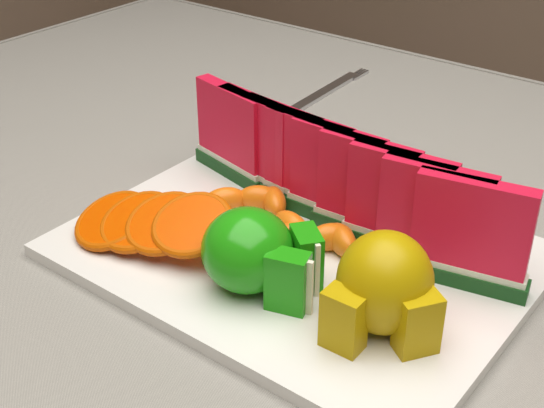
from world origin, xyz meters
The scene contains 10 objects.
table centered at (0.00, 0.00, 0.65)m, with size 1.40×0.90×0.75m.
tablecloth centered at (0.00, 0.00, 0.72)m, with size 1.53×1.03×0.20m.
platter centered at (-0.02, -0.05, 0.76)m, with size 0.40×0.30×0.01m.
apple_cluster centered at (-0.02, -0.12, 0.80)m, with size 0.11×0.09×0.07m.
pear_cluster centered at (0.09, -0.10, 0.81)m, with size 0.10×0.10×0.08m.
fork centered at (-0.23, 0.30, 0.76)m, with size 0.02×0.20×0.00m.
watermelon_row centered at (-0.02, 0.01, 0.82)m, with size 0.39×0.07×0.10m.
orange_fan_front centered at (-0.13, -0.12, 0.79)m, with size 0.16×0.11×0.05m.
orange_fan_back centered at (-0.05, 0.09, 0.79)m, with size 0.24×0.10×0.04m.
tangerine_segments centered at (-0.05, -0.03, 0.78)m, with size 0.17×0.08×0.03m.
Camera 1 is at (0.31, -0.52, 1.15)m, focal length 50.00 mm.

